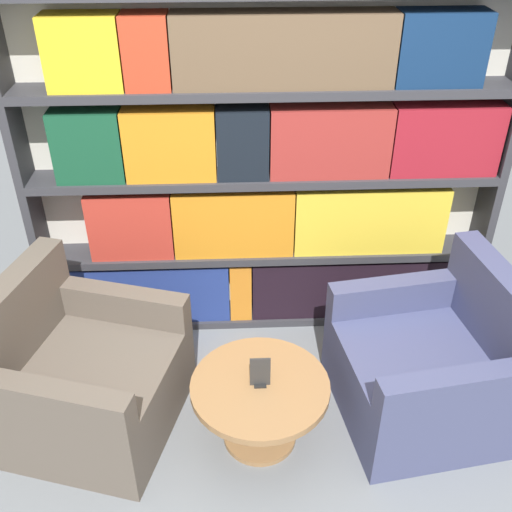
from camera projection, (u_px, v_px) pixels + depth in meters
name	position (u px, v px, depth m)	size (l,w,h in m)	color
ground_plane	(276.00, 461.00, 3.18)	(14.00, 14.00, 0.00)	slate
bookshelf	(266.00, 181.00, 3.64)	(2.87, 0.30, 2.14)	silver
armchair_left	(84.00, 379.00, 3.26)	(1.09, 1.10, 0.89)	brown
armchair_right	(430.00, 368.00, 3.32)	(1.00, 1.01, 0.89)	#42476B
coffee_table	(260.00, 400.00, 3.15)	(0.73, 0.73, 0.41)	olive
table_sign	(260.00, 373.00, 3.04)	(0.11, 0.06, 0.18)	black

